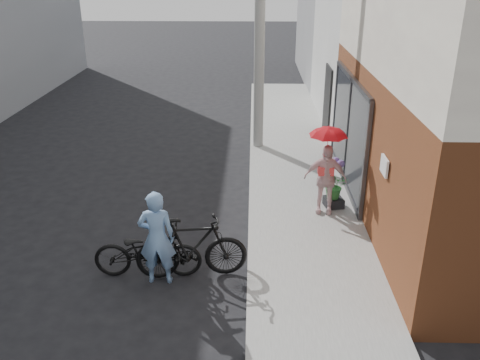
{
  "coord_description": "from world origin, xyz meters",
  "views": [
    {
      "loc": [
        0.95,
        -7.76,
        4.97
      ],
      "look_at": [
        0.71,
        1.2,
        1.1
      ],
      "focal_mm": 38.0,
      "sensor_mm": 36.0,
      "label": 1
    }
  ],
  "objects_px": {
    "bike_right": "(192,248)",
    "kimono_woman": "(325,179)",
    "utility_pole": "(260,23)",
    "bike_left": "(148,251)",
    "planter": "(333,202)",
    "officer": "(157,238)"
  },
  "relations": [
    {
      "from": "officer",
      "to": "bike_right",
      "type": "height_order",
      "value": "officer"
    },
    {
      "from": "utility_pole",
      "to": "bike_left",
      "type": "height_order",
      "value": "utility_pole"
    },
    {
      "from": "planter",
      "to": "bike_right",
      "type": "bearing_deg",
      "value": -137.34
    },
    {
      "from": "bike_left",
      "to": "bike_right",
      "type": "xyz_separation_m",
      "value": [
        0.75,
        -0.01,
        0.08
      ]
    },
    {
      "from": "utility_pole",
      "to": "planter",
      "type": "relative_size",
      "value": 18.72
    },
    {
      "from": "kimono_woman",
      "to": "planter",
      "type": "height_order",
      "value": "kimono_woman"
    },
    {
      "from": "utility_pole",
      "to": "planter",
      "type": "xyz_separation_m",
      "value": [
        1.6,
        -3.9,
        -3.28
      ]
    },
    {
      "from": "officer",
      "to": "bike_right",
      "type": "bearing_deg",
      "value": -166.89
    },
    {
      "from": "officer",
      "to": "bike_right",
      "type": "distance_m",
      "value": 0.62
    },
    {
      "from": "utility_pole",
      "to": "kimono_woman",
      "type": "relative_size",
      "value": 4.71
    },
    {
      "from": "officer",
      "to": "kimono_woman",
      "type": "height_order",
      "value": "officer"
    },
    {
      "from": "bike_right",
      "to": "planter",
      "type": "bearing_deg",
      "value": -55.19
    },
    {
      "from": "utility_pole",
      "to": "officer",
      "type": "relative_size",
      "value": 4.23
    },
    {
      "from": "utility_pole",
      "to": "bike_left",
      "type": "bearing_deg",
      "value": -106.53
    },
    {
      "from": "officer",
      "to": "bike_left",
      "type": "height_order",
      "value": "officer"
    },
    {
      "from": "bike_left",
      "to": "bike_right",
      "type": "relative_size",
      "value": 0.97
    },
    {
      "from": "bike_right",
      "to": "planter",
      "type": "relative_size",
      "value": 5.01
    },
    {
      "from": "kimono_woman",
      "to": "bike_right",
      "type": "bearing_deg",
      "value": -127.75
    },
    {
      "from": "officer",
      "to": "planter",
      "type": "bearing_deg",
      "value": -142.53
    },
    {
      "from": "bike_left",
      "to": "kimono_woman",
      "type": "distance_m",
      "value": 3.99
    },
    {
      "from": "officer",
      "to": "planter",
      "type": "height_order",
      "value": "officer"
    },
    {
      "from": "bike_right",
      "to": "kimono_woman",
      "type": "height_order",
      "value": "kimono_woman"
    }
  ]
}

